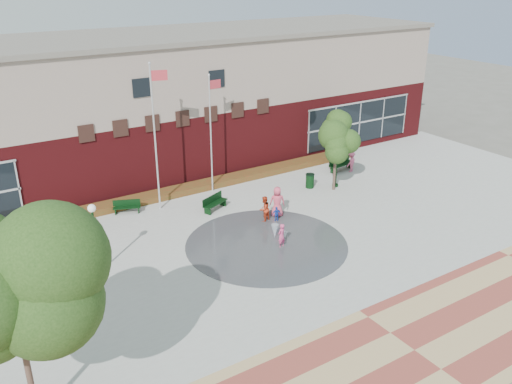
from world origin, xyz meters
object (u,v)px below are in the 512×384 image
trash_can (310,181)px  child_splash (281,236)px  bench_left (127,209)px  tree_big_left (10,281)px  flagpole_left (155,131)px  flagpole_right (211,128)px

trash_can → child_splash: child_splash is taller
bench_left → tree_big_left: tree_big_left is taller
bench_left → tree_big_left: size_ratio=0.23×
flagpole_left → bench_left: size_ratio=5.34×
tree_big_left → child_splash: tree_big_left is taller
flagpole_right → trash_can: 7.29m
flagpole_left → trash_can: bearing=1.8°
tree_big_left → child_splash: 14.82m
child_splash → bench_left: bearing=-75.3°
bench_left → trash_can: trash_can is taller
trash_can → tree_big_left: 22.66m
flagpole_left → trash_can: 10.65m
tree_big_left → trash_can: bearing=29.2°
flagpole_left → tree_big_left: bearing=-112.5°
bench_left → child_splash: bearing=-34.6°
flagpole_left → child_splash: size_ratio=6.60×
flagpole_right → bench_left: (-5.87, -0.30, -3.93)m
flagpole_left → child_splash: bearing=-52.5°
flagpole_left → tree_big_left: 16.33m
tree_big_left → flagpole_left: bearing=52.8°
bench_left → trash_can: (11.41, -2.65, 0.23)m
flagpole_left → child_splash: (3.26, -7.79, -4.15)m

